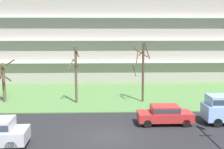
{
  "coord_description": "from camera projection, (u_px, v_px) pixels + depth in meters",
  "views": [
    {
      "loc": [
        -0.37,
        -19.24,
        7.22
      ],
      "look_at": [
        0.48,
        6.0,
        3.63
      ],
      "focal_mm": 44.61,
      "sensor_mm": 36.0,
      "label": 1
    }
  ],
  "objects": [
    {
      "name": "ground",
      "position": [
        108.0,
        136.0,
        20.07
      ],
      "size": [
        160.0,
        160.0,
        0.0
      ],
      "primitive_type": "plane",
      "color": "#232326"
    },
    {
      "name": "grass_lawn_strip",
      "position": [
        106.0,
        94.0,
        33.91
      ],
      "size": [
        80.0,
        16.0,
        0.08
      ],
      "primitive_type": "cube",
      "color": "#547F42",
      "rests_on": "ground"
    },
    {
      "name": "apartment_building",
      "position": [
        105.0,
        39.0,
        46.49
      ],
      "size": [
        41.38,
        12.22,
        13.05
      ],
      "color": "#9E938C",
      "rests_on": "ground"
    },
    {
      "name": "tree_far_left",
      "position": [
        4.0,
        80.0,
        29.63
      ],
      "size": [
        2.0,
        2.04,
        4.63
      ],
      "color": "brown",
      "rests_on": "ground"
    },
    {
      "name": "tree_left",
      "position": [
        76.0,
        74.0,
        29.22
      ],
      "size": [
        1.37,
        1.37,
        5.98
      ],
      "color": "brown",
      "rests_on": "ground"
    },
    {
      "name": "tree_center",
      "position": [
        142.0,
        70.0,
        29.64
      ],
      "size": [
        1.93,
        2.1,
        6.52
      ],
      "color": "#4C3828",
      "rests_on": "ground"
    },
    {
      "name": "sedan_red_near_left",
      "position": [
        165.0,
        114.0,
        22.57
      ],
      "size": [
        4.42,
        1.84,
        1.57
      ],
      "rotation": [
        0.0,
        0.0,
        3.15
      ],
      "color": "#B22828",
      "rests_on": "ground"
    }
  ]
}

